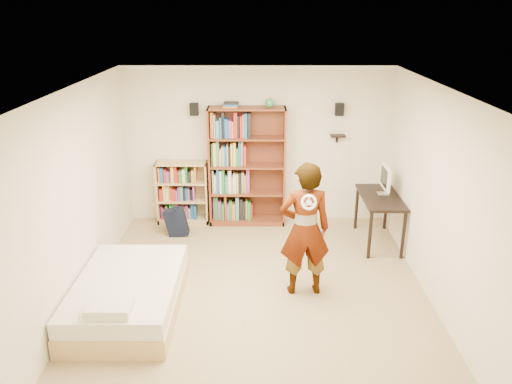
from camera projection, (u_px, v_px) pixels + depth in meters
ground at (257, 292)px, 6.68m from camera, size 4.50×5.00×0.01m
room_shell at (257, 167)px, 6.06m from camera, size 4.52×5.02×2.71m
crown_molding at (257, 92)px, 5.74m from camera, size 4.50×5.00×0.06m
speaker_left at (194, 109)px, 8.23m from camera, size 0.14×0.12×0.20m
speaker_right at (339, 109)px, 8.22m from camera, size 0.14×0.12×0.20m
wall_shelf at (338, 136)px, 8.39m from camera, size 0.25×0.16×0.02m
tall_bookshelf at (247, 167)px, 8.49m from camera, size 1.29×0.38×2.05m
low_bookshelf at (183, 193)px, 8.68m from camera, size 0.88×0.33×1.10m
computer_desk at (379, 220)px, 7.96m from camera, size 0.59×1.17×0.80m
imac at (384, 180)px, 7.83m from camera, size 0.14×0.47×0.47m
daybed at (128, 291)px, 6.18m from camera, size 1.25×1.92×0.57m
person at (305, 230)px, 6.40m from camera, size 0.70×0.49×1.81m
wii_wheel at (309, 202)px, 5.90m from camera, size 0.19×0.07×0.19m
navy_bag at (176, 222)px, 8.27m from camera, size 0.37×0.24×0.49m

